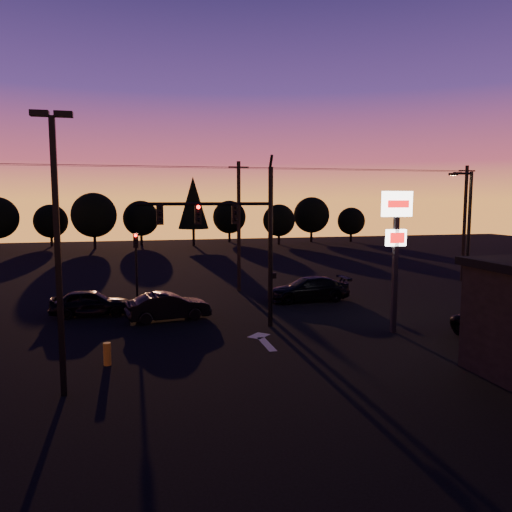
{
  "coord_description": "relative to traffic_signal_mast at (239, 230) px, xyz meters",
  "views": [
    {
      "loc": [
        -5.16,
        -19.86,
        6.42
      ],
      "look_at": [
        1.0,
        5.0,
        3.5
      ],
      "focal_mm": 35.0,
      "sensor_mm": 36.0,
      "label": 1
    }
  ],
  "objects": [
    {
      "name": "utility_pole_2",
      "position": [
        20.1,
        10.01,
        -0.34
      ],
      "size": [
        1.4,
        0.26,
        9.0
      ],
      "color": "black",
      "rests_on": "ground"
    },
    {
      "name": "streetlight",
      "position": [
        14.01,
        1.51,
        -0.52
      ],
      "size": [
        1.55,
        0.35,
        8.0
      ],
      "color": "black",
      "rests_on": "ground"
    },
    {
      "name": "bollard",
      "position": [
        -6.15,
        -4.22,
        -4.49
      ],
      "size": [
        0.3,
        0.3,
        0.89
      ],
      "primitive_type": "cylinder",
      "color": "#AF7916",
      "rests_on": "ground"
    },
    {
      "name": "tree_4",
      "position": [
        3.1,
        45.01,
        0.99
      ],
      "size": [
        4.18,
        4.18,
        9.5
      ],
      "color": "black",
      "rests_on": "ground"
    },
    {
      "name": "pylon_sign",
      "position": [
        7.1,
        -2.49,
        -0.02
      ],
      "size": [
        1.5,
        0.28,
        6.8
      ],
      "color": "black",
      "rests_on": "ground"
    },
    {
      "name": "tree_6",
      "position": [
        15.1,
        44.01,
        -1.5
      ],
      "size": [
        4.54,
        4.54,
        5.71
      ],
      "color": "black",
      "rests_on": "ground"
    },
    {
      "name": "lane_arrow",
      "position": [
        0.6,
        -2.33,
        -4.93
      ],
      "size": [
        1.2,
        3.1,
        0.01
      ],
      "color": "beige",
      "rests_on": "ground"
    },
    {
      "name": "suv_parked",
      "position": [
        11.09,
        -5.06,
        -4.32
      ],
      "size": [
        3.0,
        4.77,
        1.23
      ],
      "primitive_type": "imported",
      "rotation": [
        0.0,
        0.0,
        0.23
      ],
      "color": "black",
      "rests_on": "ground"
    },
    {
      "name": "secondary_signal",
      "position": [
        -4.9,
        7.49,
        -2.07
      ],
      "size": [
        0.3,
        0.31,
        4.35
      ],
      "color": "black",
      "rests_on": "ground"
    },
    {
      "name": "car_mid",
      "position": [
        -3.33,
        2.65,
        -4.21
      ],
      "size": [
        4.61,
        2.25,
        1.46
      ],
      "primitive_type": "imported",
      "rotation": [
        0.0,
        0.0,
        1.74
      ],
      "color": "black",
      "rests_on": "ground"
    },
    {
      "name": "utility_pole_1",
      "position": [
        2.1,
        10.01,
        -0.34
      ],
      "size": [
        1.4,
        0.26,
        9.0
      ],
      "color": "black",
      "rests_on": "ground"
    },
    {
      "name": "tree_3",
      "position": [
        -3.9,
        48.01,
        -1.19
      ],
      "size": [
        4.95,
        4.95,
        6.22
      ],
      "color": "black",
      "rests_on": "ground"
    },
    {
      "name": "tree_8",
      "position": [
        27.1,
        46.01,
        -1.82
      ],
      "size": [
        4.12,
        4.12,
        5.19
      ],
      "color": "black",
      "rests_on": "ground"
    },
    {
      "name": "tree_1",
      "position": [
        -15.9,
        49.01,
        -1.5
      ],
      "size": [
        4.54,
        4.54,
        5.71
      ],
      "color": "black",
      "rests_on": "ground"
    },
    {
      "name": "power_wires",
      "position": [
        2.1,
        10.01,
        3.63
      ],
      "size": [
        36.0,
        1.22,
        0.07
      ],
      "color": "black",
      "rests_on": "ground"
    },
    {
      "name": "traffic_signal_mast",
      "position": [
        0.0,
        0.0,
        0.0
      ],
      "size": [
        6.79,
        0.52,
        8.58
      ],
      "color": "black",
      "rests_on": "ground"
    },
    {
      "name": "ground",
      "position": [
        0.1,
        -3.99,
        -4.94
      ],
      "size": [
        120.0,
        120.0,
        0.0
      ],
      "primitive_type": "plane",
      "color": "black",
      "rests_on": "ground"
    },
    {
      "name": "car_left",
      "position": [
        -7.45,
        4.71,
        -4.21
      ],
      "size": [
        4.34,
        1.86,
        1.46
      ],
      "primitive_type": "imported",
      "rotation": [
        0.0,
        0.0,
        1.54
      ],
      "color": "black",
      "rests_on": "ground"
    },
    {
      "name": "tree_5",
      "position": [
        9.1,
        50.01,
        -1.19
      ],
      "size": [
        4.95,
        4.95,
        6.22
      ],
      "color": "black",
      "rests_on": "ground"
    },
    {
      "name": "car_right",
      "position": [
        5.67,
        5.62,
        -4.18
      ],
      "size": [
        5.23,
        2.13,
        1.52
      ],
      "primitive_type": "imported",
      "rotation": [
        0.0,
        0.0,
        -1.57
      ],
      "color": "black",
      "rests_on": "ground"
    },
    {
      "name": "tree_2",
      "position": [
        -9.9,
        44.01,
        -0.57
      ],
      "size": [
        5.77,
        5.78,
        7.26
      ],
      "color": "black",
      "rests_on": "ground"
    },
    {
      "name": "parking_lot_light",
      "position": [
        -7.4,
        -6.99,
        0.33
      ],
      "size": [
        1.25,
        0.3,
        9.14
      ],
      "color": "black",
      "rests_on": "ground"
    },
    {
      "name": "tree_7",
      "position": [
        21.1,
        47.01,
        -0.88
      ],
      "size": [
        5.36,
        5.36,
        6.74
      ],
      "color": "black",
      "rests_on": "ground"
    }
  ]
}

